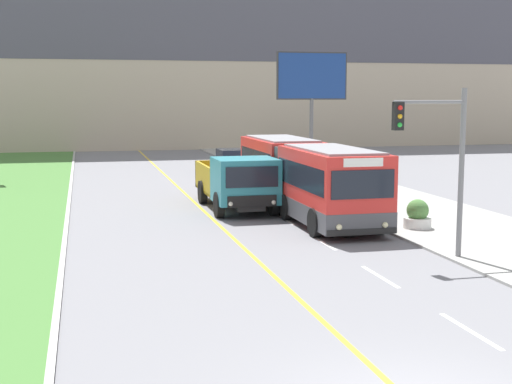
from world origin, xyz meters
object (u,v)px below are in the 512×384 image
object	(u,v)px
planter_round_second	(366,198)
planter_round_third	(329,185)
dump_truck	(240,184)
planter_round_near	(417,216)
city_bus	(304,177)
car_distant	(231,161)
traffic_light_mast	(440,151)
billboard_large	(312,81)

from	to	relation	value
planter_round_second	planter_round_third	xyz separation A→B (m)	(-0.03, 4.46, -0.01)
dump_truck	planter_round_near	world-z (taller)	dump_truck
city_bus	car_distant	bearing A→B (deg)	88.71
dump_truck	traffic_light_mast	xyz separation A→B (m)	(3.73, -10.03, 2.05)
city_bus	dump_truck	bearing A→B (deg)	162.19
city_bus	planter_round_second	xyz separation A→B (m)	(2.66, -0.24, -0.92)
city_bus	planter_round_third	xyz separation A→B (m)	(2.63, 4.23, -0.94)
dump_truck	city_bus	bearing A→B (deg)	-17.81
city_bus	planter_round_third	distance (m)	5.07
traffic_light_mast	billboard_large	world-z (taller)	billboard_large
billboard_large	planter_round_near	size ratio (longest dim) A/B	7.16
city_bus	traffic_light_mast	size ratio (longest dim) A/B	2.56
city_bus	billboard_large	world-z (taller)	billboard_large
planter_round_near	traffic_light_mast	bearing A→B (deg)	-109.73
city_bus	traffic_light_mast	world-z (taller)	traffic_light_mast
dump_truck	car_distant	xyz separation A→B (m)	(2.90, 15.78, -0.50)
dump_truck	traffic_light_mast	distance (m)	10.90
car_distant	billboard_large	bearing A→B (deg)	-27.51
car_distant	city_bus	bearing A→B (deg)	-91.29
dump_truck	planter_round_near	xyz separation A→B (m)	(5.36, -5.51, -0.66)
traffic_light_mast	planter_round_second	bearing A→B (deg)	80.79
traffic_light_mast	planter_round_near	bearing A→B (deg)	70.27
dump_truck	billboard_large	bearing A→B (deg)	60.75
billboard_large	planter_round_second	world-z (taller)	billboard_large
planter_round_third	dump_truck	bearing A→B (deg)	-146.51
city_bus	dump_truck	size ratio (longest dim) A/B	1.88
planter_round_near	planter_round_third	size ratio (longest dim) A/B	0.96
dump_truck	planter_round_third	bearing A→B (deg)	33.49
city_bus	planter_round_third	size ratio (longest dim) A/B	11.81
car_distant	planter_round_third	bearing A→B (deg)	-79.65
city_bus	planter_round_second	world-z (taller)	city_bus
city_bus	billboard_large	xyz separation A→B (m)	(4.97, 14.20, 4.24)
traffic_light_mast	planter_round_second	world-z (taller)	traffic_light_mast
planter_round_second	city_bus	bearing A→B (deg)	174.92
billboard_large	planter_round_third	world-z (taller)	billboard_large
billboard_large	city_bus	bearing A→B (deg)	-109.29
car_distant	planter_round_third	distance (m)	12.57
city_bus	billboard_large	bearing A→B (deg)	70.71
planter_round_near	planter_round_third	distance (m)	8.93
car_distant	planter_round_near	xyz separation A→B (m)	(2.45, -21.30, -0.15)
dump_truck	planter_round_second	world-z (taller)	dump_truck
billboard_large	planter_round_near	world-z (taller)	billboard_large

